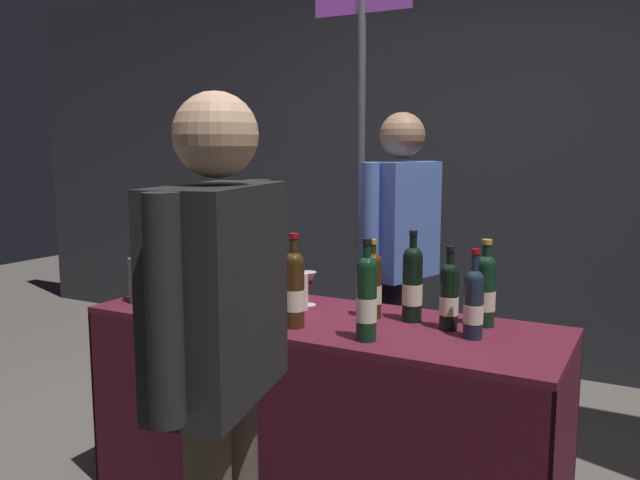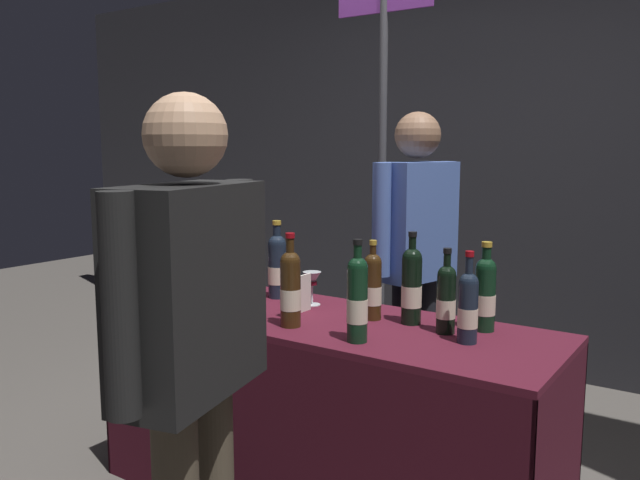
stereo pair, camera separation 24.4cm
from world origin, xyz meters
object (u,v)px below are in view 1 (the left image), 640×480
at_px(featured_wine_bottle, 232,271).
at_px(wine_glass_near_vendor, 307,281).
at_px(display_bottle_0, 294,288).
at_px(taster_foreground_right, 220,338).
at_px(tasting_table, 320,379).
at_px(flower_vase, 140,274).
at_px(booth_signpost, 361,150).
at_px(wine_glass_near_taster, 197,286).
at_px(vendor_presenter, 400,246).
at_px(wine_glass_mid, 198,272).

xyz_separation_m(featured_wine_bottle, wine_glass_near_vendor, (0.32, 0.08, -0.02)).
distance_m(display_bottle_0, taster_foreground_right, 0.69).
bearing_deg(tasting_table, flower_vase, -169.00).
height_order(taster_foreground_right, booth_signpost, booth_signpost).
bearing_deg(wine_glass_near_taster, wine_glass_near_vendor, 36.67).
height_order(display_bottle_0, vendor_presenter, vendor_presenter).
xyz_separation_m(wine_glass_near_taster, taster_foreground_right, (0.65, -0.71, 0.07)).
bearing_deg(wine_glass_near_vendor, booth_signpost, 102.22).
bearing_deg(featured_wine_bottle, wine_glass_near_taster, -101.38).
bearing_deg(tasting_table, taster_foreground_right, -79.28).
height_order(wine_glass_near_vendor, wine_glass_mid, wine_glass_near_vendor).
height_order(wine_glass_near_taster, flower_vase, flower_vase).
relative_size(display_bottle_0, taster_foreground_right, 0.22).
bearing_deg(booth_signpost, featured_wine_bottle, -95.94).
relative_size(wine_glass_near_taster, taster_foreground_right, 0.09).
xyz_separation_m(wine_glass_mid, taster_foreground_right, (0.88, -0.99, 0.08)).
xyz_separation_m(display_bottle_0, flower_vase, (-0.76, 0.02, -0.02)).
bearing_deg(flower_vase, wine_glass_near_taster, 4.88).
xyz_separation_m(wine_glass_near_vendor, vendor_presenter, (0.15, 0.66, 0.07)).
bearing_deg(wine_glass_near_taster, featured_wine_bottle, 78.62).
xyz_separation_m(wine_glass_mid, flower_vase, (-0.06, -0.30, 0.04)).
bearing_deg(display_bottle_0, taster_foreground_right, -75.45).
xyz_separation_m(display_bottle_0, wine_glass_near_vendor, (-0.12, 0.31, -0.04)).
height_order(wine_glass_near_vendor, wine_glass_near_taster, wine_glass_near_vendor).
bearing_deg(tasting_table, booth_signpost, 107.23).
height_order(display_bottle_0, wine_glass_near_taster, display_bottle_0).
relative_size(tasting_table, booth_signpost, 0.79).
distance_m(wine_glass_near_vendor, vendor_presenter, 0.68).
bearing_deg(wine_glass_mid, booth_signpost, 68.91).
bearing_deg(wine_glass_mid, wine_glass_near_vendor, -1.19).
bearing_deg(tasting_table, wine_glass_near_vendor, 133.86).
height_order(wine_glass_mid, wine_glass_near_taster, wine_glass_near_taster).
xyz_separation_m(display_bottle_0, wine_glass_mid, (-0.70, 0.32, -0.06)).
distance_m(wine_glass_near_vendor, flower_vase, 0.71).
xyz_separation_m(wine_glass_near_vendor, booth_signpost, (-0.21, 0.98, 0.53)).
distance_m(tasting_table, flower_vase, 0.87).
xyz_separation_m(featured_wine_bottle, wine_glass_mid, (-0.26, 0.09, -0.04)).
bearing_deg(booth_signpost, wine_glass_near_taster, -96.77).
distance_m(featured_wine_bottle, vendor_presenter, 0.88).
height_order(tasting_table, taster_foreground_right, taster_foreground_right).
distance_m(wine_glass_near_taster, flower_vase, 0.29).
height_order(tasting_table, display_bottle_0, display_bottle_0).
relative_size(display_bottle_0, vendor_presenter, 0.22).
bearing_deg(vendor_presenter, wine_glass_mid, -34.86).
xyz_separation_m(tasting_table, flower_vase, (-0.78, -0.15, 0.37)).
height_order(featured_wine_bottle, booth_signpost, booth_signpost).
bearing_deg(wine_glass_near_vendor, display_bottle_0, -68.80).
bearing_deg(booth_signpost, display_bottle_0, -75.54).
relative_size(wine_glass_near_vendor, taster_foreground_right, 0.09).
xyz_separation_m(wine_glass_mid, vendor_presenter, (0.74, 0.64, 0.08)).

